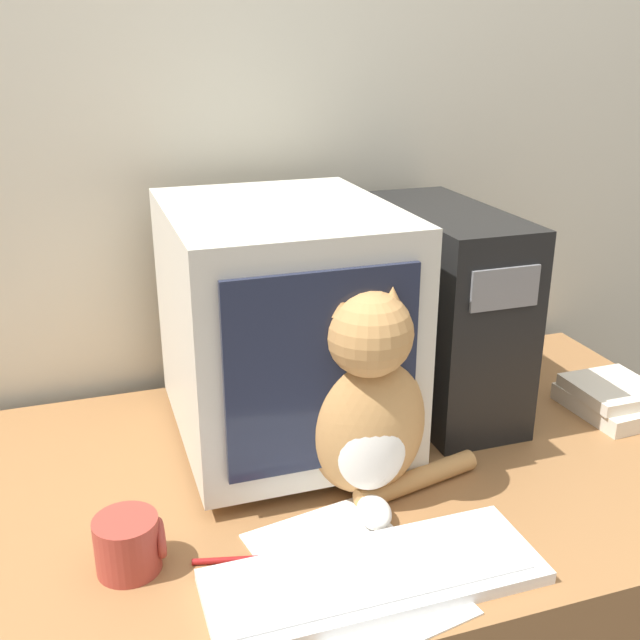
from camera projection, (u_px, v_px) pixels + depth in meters
wall_back at (262, 146)px, 1.51m from camera, size 7.00×0.05×2.50m
crt_monitor at (282, 324)px, 1.29m from camera, size 0.37×0.45×0.43m
computer_tower at (443, 309)px, 1.44m from camera, size 0.18×0.41×0.39m
keyboard at (375, 576)px, 1.00m from camera, size 0.46×0.16×0.02m
cat at (366, 407)px, 1.15m from camera, size 0.31×0.23×0.35m
book_stack at (613, 398)px, 1.45m from camera, size 0.16×0.19×0.06m
pen at (248, 559)px, 1.04m from camera, size 0.15×0.05×0.01m
paper_sheet at (352, 572)px, 1.02m from camera, size 0.26×0.33×0.00m
mug at (129, 544)px, 1.02m from camera, size 0.09×0.09×0.08m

